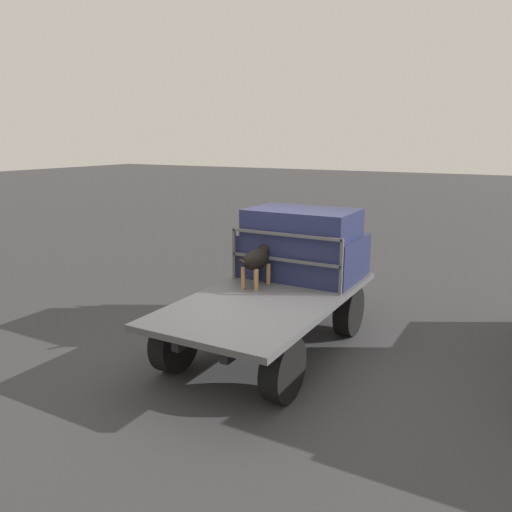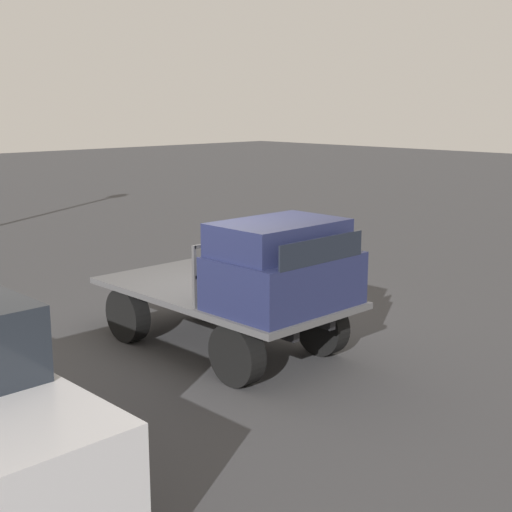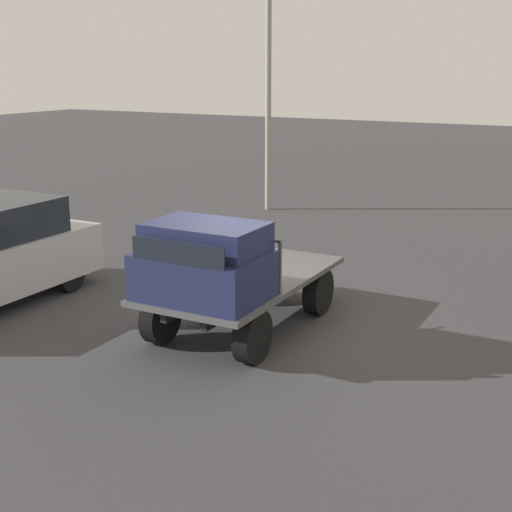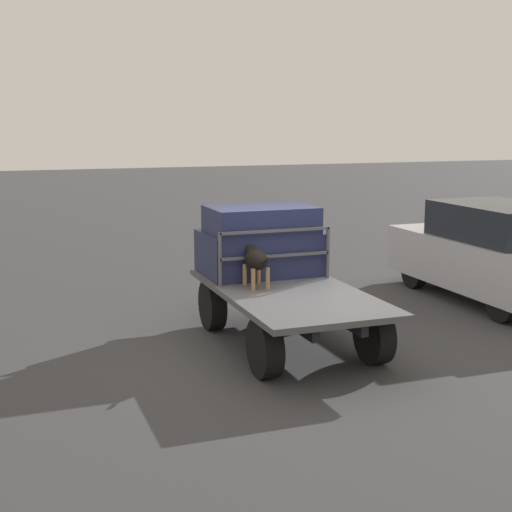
{
  "view_description": "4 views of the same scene",
  "coord_description": "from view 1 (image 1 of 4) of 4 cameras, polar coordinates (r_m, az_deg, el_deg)",
  "views": [
    {
      "loc": [
        -5.71,
        -2.98,
        2.85
      ],
      "look_at": [
        0.28,
        0.36,
        1.25
      ],
      "focal_mm": 35.0,
      "sensor_mm": 36.0,
      "label": 1
    },
    {
      "loc": [
        6.91,
        -6.06,
        3.21
      ],
      "look_at": [
        0.28,
        0.36,
        1.25
      ],
      "focal_mm": 50.0,
      "sensor_mm": 36.0,
      "label": 2
    },
    {
      "loc": [
        9.01,
        5.06,
        3.93
      ],
      "look_at": [
        0.28,
        0.36,
        1.25
      ],
      "focal_mm": 50.0,
      "sensor_mm": 36.0,
      "label": 3
    },
    {
      "loc": [
        -8.91,
        3.74,
        3.09
      ],
      "look_at": [
        0.28,
        0.36,
        1.25
      ],
      "focal_mm": 50.0,
      "sensor_mm": 36.0,
      "label": 4
    }
  ],
  "objects": [
    {
      "name": "ground_plane",
      "position": [
        7.05,
        1.5,
        -10.72
      ],
      "size": [
        80.0,
        80.0,
        0.0
      ],
      "primitive_type": "plane",
      "color": "#38383A"
    },
    {
      "name": "flatbed_truck",
      "position": [
        6.83,
        1.53,
        -6.3
      ],
      "size": [
        3.59,
        1.83,
        0.81
      ],
      "color": "black",
      "rests_on": "ground"
    },
    {
      "name": "truck_cab",
      "position": [
        7.6,
        5.45,
        1.33
      ],
      "size": [
        1.22,
        1.71,
        1.04
      ],
      "color": "#1E2347",
      "rests_on": "flatbed_truck"
    },
    {
      "name": "truck_headboard",
      "position": [
        7.02,
        3.3,
        0.53
      ],
      "size": [
        0.04,
        1.71,
        0.77
      ],
      "color": "#4C4C4F",
      "rests_on": "flatbed_truck"
    },
    {
      "name": "dog",
      "position": [
        7.11,
        0.26,
        -0.24
      ],
      "size": [
        0.96,
        0.28,
        0.65
      ],
      "rotation": [
        0.0,
        0.0,
        -0.3
      ],
      "color": "#9E7547",
      "rests_on": "flatbed_truck"
    }
  ]
}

